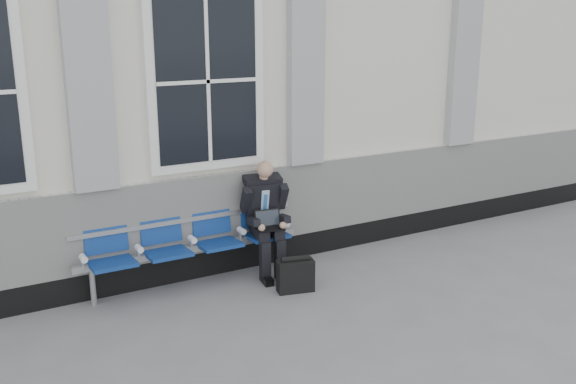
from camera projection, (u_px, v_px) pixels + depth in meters
ground at (238, 332)px, 6.15m from camera, size 70.00×70.00×0.00m
station_building at (122, 72)px, 8.47m from camera, size 14.40×4.40×4.49m
bench at (190, 237)px, 7.14m from camera, size 2.60×0.47×0.91m
businessman at (265, 213)px, 7.40m from camera, size 0.56×0.75×1.35m
briefcase at (295, 275)px, 7.02m from camera, size 0.43×0.26×0.41m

